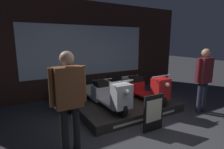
{
  "coord_description": "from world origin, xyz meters",
  "views": [
    {
      "loc": [
        -2.31,
        -2.07,
        1.9
      ],
      "look_at": [
        0.12,
        2.19,
        0.94
      ],
      "focal_mm": 28.0,
      "sensor_mm": 36.0,
      "label": 1
    }
  ],
  "objects_px": {
    "person_left_browsing": "(69,95)",
    "price_sign_board": "(153,113)",
    "scooter_backrow_1": "(95,90)",
    "person_right_browsing": "(204,76)",
    "scooter_backrow_0": "(65,95)",
    "scooter_backrow_2": "(121,86)",
    "scooter_display_left": "(110,95)",
    "scooter_display_right": "(146,89)"
  },
  "relations": [
    {
      "from": "person_left_browsing",
      "to": "price_sign_board",
      "type": "bearing_deg",
      "value": -3.77
    },
    {
      "from": "scooter_backrow_1",
      "to": "person_right_browsing",
      "type": "relative_size",
      "value": 0.9
    },
    {
      "from": "scooter_backrow_0",
      "to": "person_left_browsing",
      "type": "distance_m",
      "value": 2.37
    },
    {
      "from": "scooter_backrow_2",
      "to": "person_right_browsing",
      "type": "height_order",
      "value": "person_right_browsing"
    },
    {
      "from": "scooter_backrow_2",
      "to": "person_right_browsing",
      "type": "distance_m",
      "value": 2.58
    },
    {
      "from": "scooter_backrow_0",
      "to": "scooter_backrow_1",
      "type": "height_order",
      "value": "same"
    },
    {
      "from": "scooter_backrow_1",
      "to": "person_left_browsing",
      "type": "distance_m",
      "value": 2.74
    },
    {
      "from": "scooter_backrow_2",
      "to": "person_right_browsing",
      "type": "xyz_separation_m",
      "value": [
        1.14,
        -2.22,
        0.65
      ]
    },
    {
      "from": "scooter_backrow_1",
      "to": "person_right_browsing",
      "type": "bearing_deg",
      "value": -46.48
    },
    {
      "from": "scooter_display_left",
      "to": "person_left_browsing",
      "type": "xyz_separation_m",
      "value": [
        -1.3,
        -0.98,
        0.48
      ]
    },
    {
      "from": "scooter_display_right",
      "to": "person_left_browsing",
      "type": "distance_m",
      "value": 2.71
    },
    {
      "from": "scooter_backrow_0",
      "to": "scooter_backrow_1",
      "type": "bearing_deg",
      "value": 0.0
    },
    {
      "from": "scooter_backrow_1",
      "to": "scooter_display_right",
      "type": "bearing_deg",
      "value": -50.18
    },
    {
      "from": "scooter_display_left",
      "to": "person_right_browsing",
      "type": "relative_size",
      "value": 0.9
    },
    {
      "from": "scooter_display_left",
      "to": "scooter_backrow_0",
      "type": "distance_m",
      "value": 1.5
    },
    {
      "from": "price_sign_board",
      "to": "scooter_backrow_0",
      "type": "bearing_deg",
      "value": 118.26
    },
    {
      "from": "scooter_backrow_1",
      "to": "price_sign_board",
      "type": "relative_size",
      "value": 1.91
    },
    {
      "from": "scooter_display_right",
      "to": "scooter_backrow_1",
      "type": "distance_m",
      "value": 1.63
    },
    {
      "from": "scooter_display_right",
      "to": "person_right_browsing",
      "type": "distance_m",
      "value": 1.52
    },
    {
      "from": "scooter_backrow_0",
      "to": "price_sign_board",
      "type": "xyz_separation_m",
      "value": [
        1.25,
        -2.33,
        0.06
      ]
    },
    {
      "from": "price_sign_board",
      "to": "scooter_backrow_1",
      "type": "bearing_deg",
      "value": 97.14
    },
    {
      "from": "scooter_backrow_2",
      "to": "person_left_browsing",
      "type": "height_order",
      "value": "person_left_browsing"
    },
    {
      "from": "person_left_browsing",
      "to": "price_sign_board",
      "type": "xyz_separation_m",
      "value": [
        1.74,
        -0.11,
        -0.63
      ]
    },
    {
      "from": "person_right_browsing",
      "to": "scooter_backrow_1",
      "type": "bearing_deg",
      "value": 133.52
    },
    {
      "from": "scooter_backrow_0",
      "to": "price_sign_board",
      "type": "relative_size",
      "value": 1.91
    },
    {
      "from": "scooter_display_left",
      "to": "person_left_browsing",
      "type": "distance_m",
      "value": 1.69
    },
    {
      "from": "scooter_display_right",
      "to": "scooter_backrow_1",
      "type": "height_order",
      "value": "scooter_display_right"
    },
    {
      "from": "scooter_backrow_1",
      "to": "person_left_browsing",
      "type": "xyz_separation_m",
      "value": [
        -1.45,
        -2.22,
        0.69
      ]
    },
    {
      "from": "scooter_display_left",
      "to": "scooter_display_right",
      "type": "distance_m",
      "value": 1.18
    },
    {
      "from": "scooter_backrow_0",
      "to": "person_right_browsing",
      "type": "height_order",
      "value": "person_right_browsing"
    },
    {
      "from": "person_right_browsing",
      "to": "scooter_backrow_2",
      "type": "bearing_deg",
      "value": 117.29
    },
    {
      "from": "scooter_display_right",
      "to": "price_sign_board",
      "type": "distance_m",
      "value": 1.33
    },
    {
      "from": "scooter_display_left",
      "to": "person_left_browsing",
      "type": "relative_size",
      "value": 0.87
    },
    {
      "from": "scooter_backrow_1",
      "to": "scooter_backrow_0",
      "type": "bearing_deg",
      "value": 180.0
    },
    {
      "from": "scooter_display_left",
      "to": "scooter_display_right",
      "type": "relative_size",
      "value": 1.0
    },
    {
      "from": "scooter_display_left",
      "to": "scooter_backrow_1",
      "type": "distance_m",
      "value": 1.27
    },
    {
      "from": "scooter_backrow_2",
      "to": "scooter_display_right",
      "type": "bearing_deg",
      "value": -86.7
    },
    {
      "from": "scooter_display_left",
      "to": "person_right_browsing",
      "type": "xyz_separation_m",
      "value": [
        2.25,
        -0.98,
        0.44
      ]
    },
    {
      "from": "scooter_backrow_2",
      "to": "price_sign_board",
      "type": "xyz_separation_m",
      "value": [
        -0.67,
        -2.33,
        0.06
      ]
    },
    {
      "from": "person_left_browsing",
      "to": "person_right_browsing",
      "type": "bearing_deg",
      "value": 0.0
    },
    {
      "from": "scooter_display_right",
      "to": "scooter_backrow_0",
      "type": "xyz_separation_m",
      "value": [
        -1.99,
        1.24,
        -0.21
      ]
    },
    {
      "from": "scooter_display_left",
      "to": "scooter_backrow_0",
      "type": "xyz_separation_m",
      "value": [
        -0.81,
        1.24,
        -0.21
      ]
    }
  ]
}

